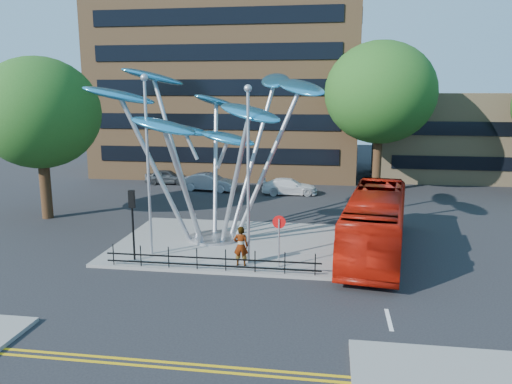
% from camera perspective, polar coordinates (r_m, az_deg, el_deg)
% --- Properties ---
extents(ground, '(120.00, 120.00, 0.00)m').
position_cam_1_polar(ground, '(21.41, -3.54, -10.93)').
color(ground, black).
rests_on(ground, ground).
extents(traffic_island, '(12.00, 9.00, 0.15)m').
position_cam_1_polar(traffic_island, '(27.11, -2.97, -5.90)').
color(traffic_island, slate).
rests_on(traffic_island, ground).
extents(double_yellow_near, '(40.00, 0.12, 0.01)m').
position_cam_1_polar(double_yellow_near, '(16.19, -8.22, -18.84)').
color(double_yellow_near, gold).
rests_on(double_yellow_near, ground).
extents(double_yellow_far, '(40.00, 0.12, 0.01)m').
position_cam_1_polar(double_yellow_far, '(15.94, -8.55, -19.37)').
color(double_yellow_far, gold).
rests_on(double_yellow_far, ground).
extents(brick_tower, '(25.00, 15.00, 30.00)m').
position_cam_1_polar(brick_tower, '(52.81, -2.85, 18.86)').
color(brick_tower, brown).
rests_on(brick_tower, ground).
extents(low_building_near, '(15.00, 8.00, 8.00)m').
position_cam_1_polar(low_building_near, '(50.91, 22.01, 5.92)').
color(low_building_near, tan).
rests_on(low_building_near, ground).
extents(tree_right, '(8.80, 8.80, 12.11)m').
position_cam_1_polar(tree_right, '(41.53, 14.02, 10.94)').
color(tree_right, black).
rests_on(tree_right, ground).
extents(tree_left, '(7.60, 7.60, 10.32)m').
position_cam_1_polar(tree_left, '(34.58, -23.53, 8.25)').
color(tree_left, black).
rests_on(tree_left, ground).
extents(leaf_sculpture, '(12.72, 9.54, 9.51)m').
position_cam_1_polar(leaf_sculpture, '(26.81, -5.09, 8.67)').
color(leaf_sculpture, '#9EA0A5').
rests_on(leaf_sculpture, traffic_island).
extents(street_lamp_left, '(0.36, 0.36, 8.80)m').
position_cam_1_polar(street_lamp_left, '(24.62, -12.31, 4.67)').
color(street_lamp_left, '#9EA0A5').
rests_on(street_lamp_left, traffic_island).
extents(street_lamp_right, '(0.36, 0.36, 8.30)m').
position_cam_1_polar(street_lamp_right, '(22.86, -0.90, 3.77)').
color(street_lamp_right, '#9EA0A5').
rests_on(street_lamp_right, traffic_island).
extents(traffic_light_island, '(0.28, 0.18, 3.42)m').
position_cam_1_polar(traffic_light_island, '(24.35, -13.97, -2.03)').
color(traffic_light_island, black).
rests_on(traffic_light_island, traffic_island).
extents(no_entry_sign_island, '(0.60, 0.10, 2.45)m').
position_cam_1_polar(no_entry_sign_island, '(22.87, 2.64, -4.64)').
color(no_entry_sign_island, '#9EA0A5').
rests_on(no_entry_sign_island, traffic_island).
extents(pedestrian_railing_front, '(10.00, 0.06, 1.00)m').
position_cam_1_polar(pedestrian_railing_front, '(22.98, -5.13, -7.90)').
color(pedestrian_railing_front, black).
rests_on(pedestrian_railing_front, traffic_island).
extents(red_bus, '(4.32, 11.72, 3.19)m').
position_cam_1_polar(red_bus, '(26.15, 13.50, -3.39)').
color(red_bus, '#9F1307').
rests_on(red_bus, ground).
extents(pedestrian, '(0.71, 0.49, 1.88)m').
position_cam_1_polar(pedestrian, '(23.30, -1.74, -6.18)').
color(pedestrian, gray).
rests_on(pedestrian, traffic_island).
extents(parked_car_left, '(3.94, 1.82, 1.31)m').
position_cam_1_polar(parked_car_left, '(45.37, -10.15, 1.74)').
color(parked_car_left, '#3E4246').
rests_on(parked_car_left, ground).
extents(parked_car_mid, '(4.63, 2.15, 1.47)m').
position_cam_1_polar(parked_car_mid, '(41.71, -5.39, 1.14)').
color(parked_car_mid, '#9FA1A6').
rests_on(parked_car_mid, ground).
extents(parked_car_right, '(4.62, 2.26, 1.29)m').
position_cam_1_polar(parked_car_right, '(40.10, 3.84, 0.62)').
color(parked_car_right, silver).
rests_on(parked_car_right, ground).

